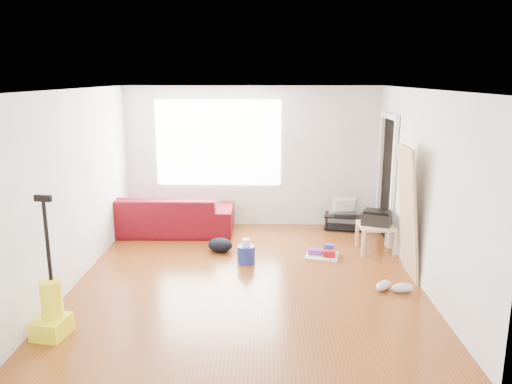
{
  "coord_description": "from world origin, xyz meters",
  "views": [
    {
      "loc": [
        0.22,
        -6.31,
        2.66
      ],
      "look_at": [
        0.1,
        0.6,
        1.05
      ],
      "focal_mm": 35.0,
      "sensor_mm": 36.0,
      "label": 1
    }
  ],
  "objects_px": {
    "sofa": "(167,233)",
    "bucket": "(246,263)",
    "backpack": "(220,252)",
    "tv_stand": "(345,221)",
    "cleaning_tray": "(323,254)",
    "vacuum": "(51,310)",
    "side_table": "(376,229)"
  },
  "relations": [
    {
      "from": "backpack",
      "to": "tv_stand",
      "type": "bearing_deg",
      "value": 51.71
    },
    {
      "from": "tv_stand",
      "to": "cleaning_tray",
      "type": "relative_size",
      "value": 1.4
    },
    {
      "from": "side_table",
      "to": "vacuum",
      "type": "relative_size",
      "value": 0.36
    },
    {
      "from": "tv_stand",
      "to": "side_table",
      "type": "distance_m",
      "value": 1.19
    },
    {
      "from": "side_table",
      "to": "bucket",
      "type": "relative_size",
      "value": 2.06
    },
    {
      "from": "bucket",
      "to": "vacuum",
      "type": "distance_m",
      "value": 2.89
    },
    {
      "from": "bucket",
      "to": "backpack",
      "type": "distance_m",
      "value": 0.63
    },
    {
      "from": "tv_stand",
      "to": "backpack",
      "type": "xyz_separation_m",
      "value": [
        -2.11,
        -1.21,
        -0.14
      ]
    },
    {
      "from": "sofa",
      "to": "bucket",
      "type": "distance_m",
      "value": 2.01
    },
    {
      "from": "tv_stand",
      "to": "cleaning_tray",
      "type": "distance_m",
      "value": 1.52
    },
    {
      "from": "side_table",
      "to": "bucket",
      "type": "distance_m",
      "value": 2.1
    },
    {
      "from": "cleaning_tray",
      "to": "vacuum",
      "type": "bearing_deg",
      "value": -142.74
    },
    {
      "from": "side_table",
      "to": "cleaning_tray",
      "type": "relative_size",
      "value": 0.97
    },
    {
      "from": "sofa",
      "to": "cleaning_tray",
      "type": "bearing_deg",
      "value": 156.11
    },
    {
      "from": "cleaning_tray",
      "to": "backpack",
      "type": "height_order",
      "value": "cleaning_tray"
    },
    {
      "from": "side_table",
      "to": "cleaning_tray",
      "type": "bearing_deg",
      "value": -161.29
    },
    {
      "from": "tv_stand",
      "to": "bucket",
      "type": "relative_size",
      "value": 2.99
    },
    {
      "from": "cleaning_tray",
      "to": "tv_stand",
      "type": "bearing_deg",
      "value": 68.98
    },
    {
      "from": "side_table",
      "to": "vacuum",
      "type": "bearing_deg",
      "value": -146.15
    },
    {
      "from": "bucket",
      "to": "vacuum",
      "type": "relative_size",
      "value": 0.17
    },
    {
      "from": "cleaning_tray",
      "to": "side_table",
      "type": "bearing_deg",
      "value": 18.71
    },
    {
      "from": "sofa",
      "to": "bucket",
      "type": "relative_size",
      "value": 8.95
    },
    {
      "from": "sofa",
      "to": "cleaning_tray",
      "type": "distance_m",
      "value": 2.83
    },
    {
      "from": "tv_stand",
      "to": "backpack",
      "type": "relative_size",
      "value": 1.97
    },
    {
      "from": "vacuum",
      "to": "sofa",
      "type": "bearing_deg",
      "value": 91.31
    },
    {
      "from": "sofa",
      "to": "bucket",
      "type": "xyz_separation_m",
      "value": [
        1.44,
        -1.4,
        0.0
      ]
    },
    {
      "from": "backpack",
      "to": "cleaning_tray",
      "type": "bearing_deg",
      "value": 14.41
    },
    {
      "from": "tv_stand",
      "to": "bucket",
      "type": "height_order",
      "value": "tv_stand"
    },
    {
      "from": "backpack",
      "to": "vacuum",
      "type": "bearing_deg",
      "value": -98.95
    },
    {
      "from": "tv_stand",
      "to": "bucket",
      "type": "bearing_deg",
      "value": -123.89
    },
    {
      "from": "sofa",
      "to": "backpack",
      "type": "bearing_deg",
      "value": 137.32
    },
    {
      "from": "backpack",
      "to": "vacuum",
      "type": "relative_size",
      "value": 0.26
    }
  ]
}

